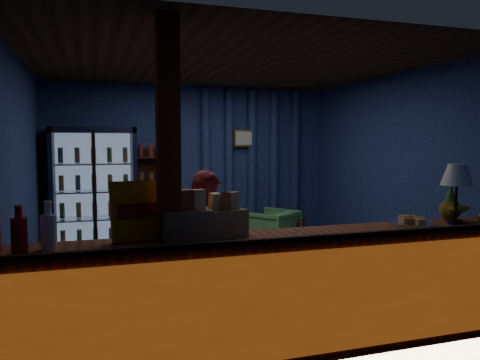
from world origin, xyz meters
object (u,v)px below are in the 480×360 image
at_px(green_chair, 271,230).
at_px(pastry_tray, 412,222).
at_px(shopkeeper, 208,252).
at_px(table_lamp, 457,177).

relative_size(green_chair, pastry_tray, 1.70).
relative_size(shopkeeper, pastry_tray, 3.46).
height_order(shopkeeper, pastry_tray, shopkeeper).
bearing_deg(table_lamp, shopkeeper, 165.27).
bearing_deg(shopkeeper, green_chair, 61.38).
height_order(shopkeeper, table_lamp, table_lamp).
distance_m(shopkeeper, table_lamp, 2.32).
distance_m(shopkeeper, pastry_tray, 1.84).
height_order(shopkeeper, green_chair, shopkeeper).
bearing_deg(shopkeeper, pastry_tray, -11.75).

